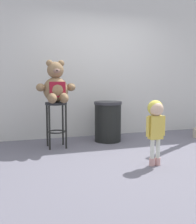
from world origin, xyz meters
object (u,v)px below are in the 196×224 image
Objects in this scene: trash_bin at (108,121)px; child_walking at (156,118)px; teddy_bear at (56,87)px; bar_stool_with_teddy at (56,116)px.

child_walking is at bearing -86.50° from trash_bin.
teddy_bear reaches higher than trash_bin.
bar_stool_with_teddy reaches higher than trash_bin.
bar_stool_with_teddy is 0.87× the size of child_walking.
trash_bin is (0.99, 0.17, -0.17)m from bar_stool_with_teddy.
teddy_bear is at bearing -90.00° from bar_stool_with_teddy.
child_walking reaches higher than bar_stool_with_teddy.
child_walking is 1.19× the size of trash_bin.
bar_stool_with_teddy is 1.02m from trash_bin.
trash_bin is at bearing 11.63° from child_walking.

